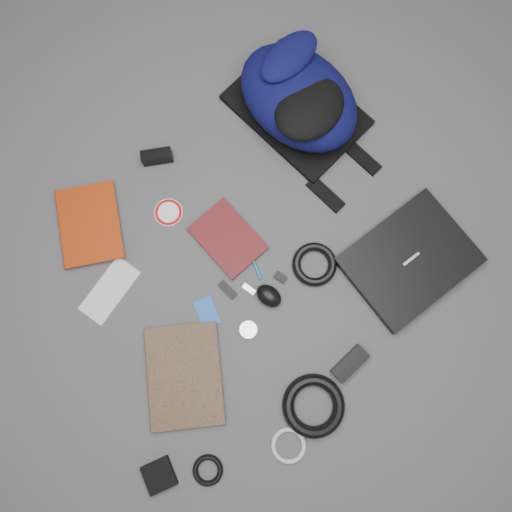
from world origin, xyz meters
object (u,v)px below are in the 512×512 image
laptop (409,260)px  comic_book (148,380)px  compact_camera (157,157)px  pouch (159,475)px  dvd_case (228,238)px  textbook_red (60,230)px  mouse (269,296)px  backpack (299,97)px  power_brick (350,364)px

laptop → comic_book: size_ratio=1.23×
compact_camera → pouch: 0.93m
dvd_case → textbook_red: bearing=135.6°
mouse → pouch: 0.58m
backpack → pouch: backpack is taller
comic_book → power_brick: (0.51, -0.28, 0.00)m
power_brick → laptop: bearing=14.9°
textbook_red → comic_book: bearing=-68.4°
backpack → laptop: backpack is taller
backpack → comic_book: backpack is taller
textbook_red → dvd_case: (0.41, -0.30, -0.01)m
laptop → compact_camera: bearing=119.7°
comic_book → compact_camera: size_ratio=3.12×
comic_book → backpack: bearing=55.8°
textbook_red → power_brick: (0.50, -0.81, 0.00)m
backpack → dvd_case: backpack is taller
compact_camera → pouch: compact_camera is taller
pouch → mouse: bearing=24.7°
compact_camera → mouse: 0.55m
mouse → pouch: size_ratio=0.99×
dvd_case → power_brick: (0.09, -0.50, 0.01)m
laptop → textbook_red: bearing=137.6°
laptop → textbook_red: laptop is taller
laptop → dvd_case: 0.55m
comic_book → mouse: bearing=28.2°
comic_book → mouse: (0.42, 0.01, 0.01)m
mouse → pouch: bearing=-172.8°
power_brick → comic_book: bearing=141.0°
backpack → textbook_red: (-0.82, 0.07, -0.08)m
dvd_case → mouse: 0.21m
laptop → power_brick: (-0.32, -0.15, -0.00)m
backpack → laptop: size_ratio=1.24×
compact_camera → dvd_case: bearing=-58.4°
comic_book → mouse: 0.42m
backpack → dvd_case: bearing=-162.7°
laptop → compact_camera: 0.83m
comic_book → power_brick: power_brick is taller
laptop → mouse: size_ratio=4.43×
textbook_red → laptop: bearing=-16.1°
backpack → comic_book: bearing=-163.3°
pouch → laptop: bearing=6.2°
compact_camera → comic_book: bearing=-99.8°
compact_camera → power_brick: compact_camera is taller
textbook_red → compact_camera: bearing=27.3°
laptop → textbook_red: (-0.82, 0.66, -0.00)m
laptop → comic_book: bearing=167.0°
comic_book → compact_camera: 0.67m
backpack → power_brick: size_ratio=3.95×
backpack → pouch: (-0.93, -0.69, -0.08)m
laptop → mouse: mouse is taller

